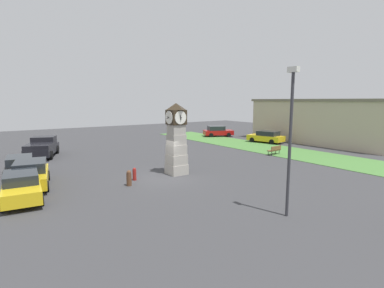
{
  "coord_description": "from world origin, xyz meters",
  "views": [
    {
      "loc": [
        17.63,
        -9.75,
        5.34
      ],
      "look_at": [
        -0.23,
        2.57,
        2.16
      ],
      "focal_mm": 28.0,
      "sensor_mm": 36.0,
      "label": 1
    }
  ],
  "objects": [
    {
      "name": "car_far_lot",
      "position": [
        -16.55,
        18.46,
        0.79
      ],
      "size": [
        3.56,
        4.69,
        1.56
      ],
      "color": "#A51111",
      "rests_on": "ground_plane"
    },
    {
      "name": "bollard_near_tower",
      "position": [
        0.34,
        -2.63,
        0.5
      ],
      "size": [
        0.32,
        0.32,
        1.0
      ],
      "color": "brown",
      "rests_on": "ground_plane"
    },
    {
      "name": "car_navy_sedan",
      "position": [
        -6.09,
        -8.04,
        0.73
      ],
      "size": [
        4.63,
        2.26,
        1.43
      ],
      "color": "black",
      "rests_on": "ground_plane"
    },
    {
      "name": "clock_tower",
      "position": [
        -0.57,
        1.44,
        2.48
      ],
      "size": [
        1.46,
        1.5,
        5.15
      ],
      "color": "#A09B91",
      "rests_on": "ground_plane"
    },
    {
      "name": "car_by_building",
      "position": [
        -0.36,
        -8.46,
        0.76
      ],
      "size": [
        4.5,
        2.2,
        1.48
      ],
      "color": "gold",
      "rests_on": "ground_plane"
    },
    {
      "name": "pickup_truck",
      "position": [
        -13.53,
        -5.54,
        0.93
      ],
      "size": [
        5.85,
        3.84,
        1.85
      ],
      "color": "black",
      "rests_on": "ground_plane"
    },
    {
      "name": "bollard_mid_row",
      "position": [
        -0.7,
        -1.81,
        0.43
      ],
      "size": [
        0.25,
        0.25,
        0.86
      ],
      "color": "maroon",
      "rests_on": "ground_plane"
    },
    {
      "name": "bench",
      "position": [
        -1.63,
        13.44,
        0.52
      ],
      "size": [
        0.71,
        1.65,
        0.9
      ],
      "color": "brown",
      "rests_on": "ground_plane"
    },
    {
      "name": "street_lamp_near_road",
      "position": [
        9.18,
        1.45,
        3.9
      ],
      "size": [
        0.5,
        0.24,
        6.79
      ],
      "color": "#333338",
      "rests_on": "ground_plane"
    },
    {
      "name": "car_end_of_row",
      "position": [
        -7.86,
        19.23,
        0.78
      ],
      "size": [
        4.74,
        2.9,
        1.52
      ],
      "color": "gold",
      "rests_on": "ground_plane"
    },
    {
      "name": "ground_plane",
      "position": [
        0.0,
        0.0,
        0.0
      ],
      "size": [
        86.4,
        86.4,
        0.0
      ],
      "primitive_type": "plane",
      "color": "#38383A"
    },
    {
      "name": "grass_verge_far",
      "position": [
        1.78,
        15.84,
        0.02
      ],
      "size": [
        51.84,
        6.01,
        0.04
      ],
      "primitive_type": "cube",
      "color": "#477A38",
      "rests_on": "ground_plane"
    },
    {
      "name": "car_near_tower",
      "position": [
        -2.91,
        -7.73,
        0.81
      ],
      "size": [
        4.84,
        2.69,
        1.6
      ],
      "color": "gold",
      "rests_on": "ground_plane"
    },
    {
      "name": "warehouse_blue_far",
      "position": [
        -3.79,
        26.68,
        2.76
      ],
      "size": [
        18.42,
        10.37,
        5.5
      ],
      "color": "#B7A88E",
      "rests_on": "ground_plane"
    }
  ]
}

